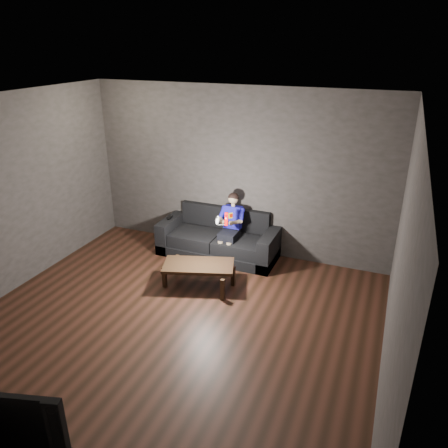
% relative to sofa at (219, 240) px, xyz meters
% --- Properties ---
extents(floor, '(5.00, 5.00, 0.00)m').
position_rel_sofa_xyz_m(floor, '(0.19, -2.20, -0.24)').
color(floor, black).
rests_on(floor, ground).
extents(back_wall, '(5.00, 0.04, 2.70)m').
position_rel_sofa_xyz_m(back_wall, '(0.19, 0.30, 1.11)').
color(back_wall, '#33302D').
rests_on(back_wall, ground).
extents(right_wall, '(0.04, 5.00, 2.70)m').
position_rel_sofa_xyz_m(right_wall, '(2.69, -2.20, 1.11)').
color(right_wall, '#33302D').
rests_on(right_wall, ground).
extents(ceiling, '(5.00, 5.00, 0.02)m').
position_rel_sofa_xyz_m(ceiling, '(0.19, -2.20, 2.46)').
color(ceiling, white).
rests_on(ceiling, back_wall).
extents(sofa, '(1.94, 0.84, 0.75)m').
position_rel_sofa_xyz_m(sofa, '(0.00, 0.00, 0.00)').
color(sofa, black).
rests_on(sofa, floor).
extents(child, '(0.41, 0.50, 1.01)m').
position_rel_sofa_xyz_m(child, '(0.22, -0.05, 0.40)').
color(child, black).
rests_on(child, sofa).
extents(wii_remote_red, '(0.06, 0.08, 0.21)m').
position_rel_sofa_xyz_m(wii_remote_red, '(0.30, -0.44, 0.60)').
color(wii_remote_red, red).
rests_on(wii_remote_red, child).
extents(nunchuk_white, '(0.08, 0.10, 0.15)m').
position_rel_sofa_xyz_m(nunchuk_white, '(0.15, -0.44, 0.55)').
color(nunchuk_white, white).
rests_on(nunchuk_white, child).
extents(wii_remote_black, '(0.05, 0.16, 0.03)m').
position_rel_sofa_xyz_m(wii_remote_black, '(-0.87, -0.07, 0.30)').
color(wii_remote_black, black).
rests_on(wii_remote_black, sofa).
extents(coffee_table, '(1.10, 0.78, 0.36)m').
position_rel_sofa_xyz_m(coffee_table, '(0.12, -1.07, 0.07)').
color(coffee_table, black).
rests_on(coffee_table, floor).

